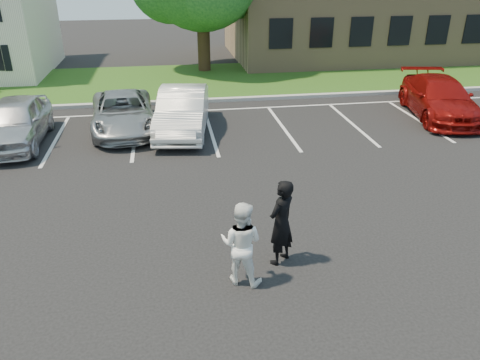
{
  "coord_description": "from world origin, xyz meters",
  "views": [
    {
      "loc": [
        -1.54,
        -8.68,
        5.91
      ],
      "look_at": [
        0.0,
        1.0,
        1.25
      ],
      "focal_mm": 35.0,
      "sensor_mm": 36.0,
      "label": 1
    }
  ],
  "objects_px": {
    "man_white_shirt": "(241,243)",
    "car_red_compact": "(439,98)",
    "man_black_suit": "(281,223)",
    "car_silver_west": "(15,122)",
    "car_silver_minivan": "(123,113)",
    "car_white_sedan": "(183,111)"
  },
  "relations": [
    {
      "from": "car_silver_minivan",
      "to": "car_silver_west",
      "type": "bearing_deg",
      "value": -171.54
    },
    {
      "from": "man_white_shirt",
      "to": "car_white_sedan",
      "type": "height_order",
      "value": "man_white_shirt"
    },
    {
      "from": "man_white_shirt",
      "to": "car_white_sedan",
      "type": "relative_size",
      "value": 0.36
    },
    {
      "from": "man_white_shirt",
      "to": "car_silver_minivan",
      "type": "xyz_separation_m",
      "value": [
        -2.9,
        9.77,
        -0.2
      ]
    },
    {
      "from": "man_black_suit",
      "to": "car_red_compact",
      "type": "bearing_deg",
      "value": -175.55
    },
    {
      "from": "man_black_suit",
      "to": "car_white_sedan",
      "type": "xyz_separation_m",
      "value": [
        -1.63,
        8.7,
        -0.15
      ]
    },
    {
      "from": "man_black_suit",
      "to": "car_silver_west",
      "type": "distance_m",
      "value": 11.17
    },
    {
      "from": "man_black_suit",
      "to": "car_red_compact",
      "type": "xyz_separation_m",
      "value": [
        8.77,
        8.94,
        -0.18
      ]
    },
    {
      "from": "man_black_suit",
      "to": "car_white_sedan",
      "type": "height_order",
      "value": "man_black_suit"
    },
    {
      "from": "man_black_suit",
      "to": "car_silver_west",
      "type": "relative_size",
      "value": 0.41
    },
    {
      "from": "car_silver_minivan",
      "to": "car_red_compact",
      "type": "distance_m",
      "value": 12.6
    },
    {
      "from": "man_black_suit",
      "to": "car_silver_minivan",
      "type": "relative_size",
      "value": 0.39
    },
    {
      "from": "man_black_suit",
      "to": "car_red_compact",
      "type": "height_order",
      "value": "man_black_suit"
    },
    {
      "from": "man_white_shirt",
      "to": "car_silver_west",
      "type": "bearing_deg",
      "value": -28.44
    },
    {
      "from": "man_black_suit",
      "to": "car_silver_minivan",
      "type": "xyz_separation_m",
      "value": [
        -3.83,
        9.24,
        -0.27
      ]
    },
    {
      "from": "man_black_suit",
      "to": "man_white_shirt",
      "type": "xyz_separation_m",
      "value": [
        -0.93,
        -0.53,
        -0.07
      ]
    },
    {
      "from": "car_silver_west",
      "to": "car_red_compact",
      "type": "height_order",
      "value": "car_silver_west"
    },
    {
      "from": "man_white_shirt",
      "to": "car_silver_west",
      "type": "xyz_separation_m",
      "value": [
        -6.48,
        8.9,
        -0.09
      ]
    },
    {
      "from": "car_silver_minivan",
      "to": "car_white_sedan",
      "type": "bearing_deg",
      "value": -19.18
    },
    {
      "from": "man_black_suit",
      "to": "car_silver_minivan",
      "type": "height_order",
      "value": "man_black_suit"
    },
    {
      "from": "man_white_shirt",
      "to": "car_red_compact",
      "type": "relative_size",
      "value": 0.33
    },
    {
      "from": "car_silver_west",
      "to": "car_silver_minivan",
      "type": "xyz_separation_m",
      "value": [
        3.57,
        0.87,
        -0.11
      ]
    }
  ]
}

